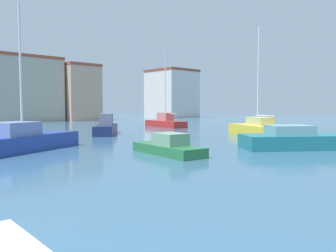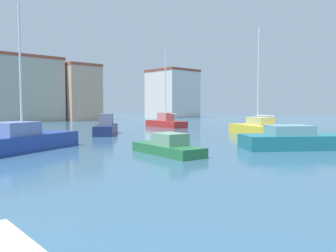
{
  "view_description": "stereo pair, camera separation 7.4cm",
  "coord_description": "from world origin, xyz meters",
  "px_view_note": "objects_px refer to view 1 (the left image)",
  "views": [
    {
      "loc": [
        0.7,
        -5.88,
        2.66
      ],
      "look_at": [
        18.86,
        13.84,
        1.02
      ],
      "focal_mm": 35.63,
      "sensor_mm": 36.0,
      "label": 1
    },
    {
      "loc": [
        0.76,
        -5.93,
        2.66
      ],
      "look_at": [
        18.86,
        13.84,
        1.02
      ],
      "focal_mm": 35.63,
      "sensor_mm": 36.0,
      "label": 2
    }
  ],
  "objects_px": {
    "motorboat_navy_inner_mooring": "(106,128)",
    "sailboat_yellow_near_pier": "(258,129)",
    "sailboat_blue_behind_lamppost": "(21,140)",
    "motorboat_green_center_channel": "(168,147)",
    "motorboat_teal_far_right": "(304,140)",
    "sailboat_red_far_left": "(165,122)"
  },
  "relations": [
    {
      "from": "motorboat_green_center_channel",
      "to": "motorboat_teal_far_right",
      "type": "height_order",
      "value": "motorboat_teal_far_right"
    },
    {
      "from": "sailboat_red_far_left",
      "to": "sailboat_yellow_near_pier",
      "type": "relative_size",
      "value": 0.98
    },
    {
      "from": "motorboat_navy_inner_mooring",
      "to": "sailboat_blue_behind_lamppost",
      "type": "xyz_separation_m",
      "value": [
        -9.96,
        -6.64,
        0.03
      ]
    },
    {
      "from": "motorboat_green_center_channel",
      "to": "sailboat_blue_behind_lamppost",
      "type": "xyz_separation_m",
      "value": [
        -5.46,
        6.85,
        0.22
      ]
    },
    {
      "from": "motorboat_teal_far_right",
      "to": "sailboat_blue_behind_lamppost",
      "type": "xyz_separation_m",
      "value": [
        -13.34,
        10.73,
        0.11
      ]
    },
    {
      "from": "motorboat_navy_inner_mooring",
      "to": "motorboat_teal_far_right",
      "type": "distance_m",
      "value": 17.69
    },
    {
      "from": "sailboat_red_far_left",
      "to": "motorboat_green_center_channel",
      "type": "bearing_deg",
      "value": -131.71
    },
    {
      "from": "sailboat_blue_behind_lamppost",
      "to": "sailboat_yellow_near_pier",
      "type": "relative_size",
      "value": 0.89
    },
    {
      "from": "motorboat_navy_inner_mooring",
      "to": "sailboat_red_far_left",
      "type": "relative_size",
      "value": 0.6
    },
    {
      "from": "motorboat_green_center_channel",
      "to": "sailboat_yellow_near_pier",
      "type": "distance_m",
      "value": 13.93
    },
    {
      "from": "motorboat_teal_far_right",
      "to": "motorboat_green_center_channel",
      "type": "bearing_deg",
      "value": 153.78
    },
    {
      "from": "motorboat_navy_inner_mooring",
      "to": "sailboat_blue_behind_lamppost",
      "type": "bearing_deg",
      "value": -146.3
    },
    {
      "from": "motorboat_teal_far_right",
      "to": "sailboat_red_far_left",
      "type": "bearing_deg",
      "value": 70.09
    },
    {
      "from": "sailboat_blue_behind_lamppost",
      "to": "motorboat_navy_inner_mooring",
      "type": "bearing_deg",
      "value": 33.7
    },
    {
      "from": "motorboat_green_center_channel",
      "to": "sailboat_red_far_left",
      "type": "distance_m",
      "value": 23.51
    },
    {
      "from": "motorboat_teal_far_right",
      "to": "sailboat_yellow_near_pier",
      "type": "height_order",
      "value": "sailboat_yellow_near_pier"
    },
    {
      "from": "motorboat_green_center_channel",
      "to": "sailboat_red_far_left",
      "type": "relative_size",
      "value": 0.53
    },
    {
      "from": "motorboat_teal_far_right",
      "to": "sailboat_red_far_left",
      "type": "height_order",
      "value": "sailboat_red_far_left"
    },
    {
      "from": "sailboat_blue_behind_lamppost",
      "to": "sailboat_red_far_left",
      "type": "bearing_deg",
      "value": 26.89
    },
    {
      "from": "motorboat_green_center_channel",
      "to": "sailboat_yellow_near_pier",
      "type": "relative_size",
      "value": 0.52
    },
    {
      "from": "sailboat_blue_behind_lamppost",
      "to": "sailboat_red_far_left",
      "type": "relative_size",
      "value": 0.91
    },
    {
      "from": "motorboat_navy_inner_mooring",
      "to": "sailboat_yellow_near_pier",
      "type": "height_order",
      "value": "sailboat_yellow_near_pier"
    }
  ]
}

